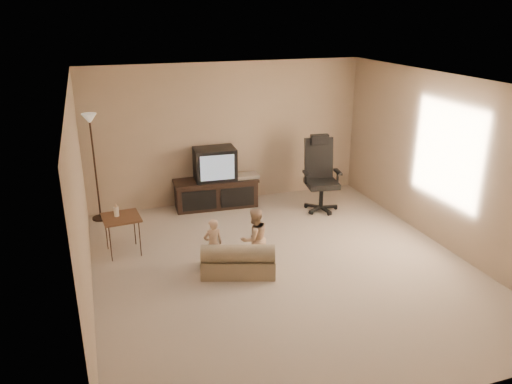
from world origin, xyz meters
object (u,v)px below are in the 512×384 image
(floor_lamp, at_px, (92,144))
(child_sofa, at_px, (238,261))
(side_table, at_px, (121,218))
(toddler_right, at_px, (254,238))
(office_chair, at_px, (320,184))
(toddler_left, at_px, (213,244))
(tv_stand, at_px, (216,183))

(floor_lamp, height_order, child_sofa, floor_lamp)
(side_table, bearing_deg, toddler_right, -31.52)
(office_chair, relative_size, toddler_left, 1.79)
(child_sofa, height_order, toddler_right, toddler_right)
(tv_stand, distance_m, floor_lamp, 2.18)
(office_chair, xyz_separation_m, toddler_right, (-1.77, -1.66, -0.04))
(office_chair, height_order, floor_lamp, floor_lamp)
(floor_lamp, relative_size, child_sofa, 1.64)
(toddler_left, bearing_deg, toddler_right, 161.33)
(toddler_left, bearing_deg, child_sofa, 134.79)
(side_table, distance_m, toddler_right, 1.95)
(toddler_right, bearing_deg, office_chair, -151.09)
(office_chair, height_order, toddler_right, office_chair)
(toddler_right, bearing_deg, child_sofa, 7.84)
(tv_stand, height_order, floor_lamp, floor_lamp)
(side_table, relative_size, child_sofa, 0.70)
(tv_stand, xyz_separation_m, child_sofa, (-0.33, -2.47, -0.25))
(toddler_left, bearing_deg, floor_lamp, -63.71)
(floor_lamp, bearing_deg, side_table, -79.24)
(side_table, height_order, toddler_left, side_table)
(toddler_right, bearing_deg, tv_stand, -105.85)
(child_sofa, relative_size, toddler_left, 1.49)
(tv_stand, relative_size, child_sofa, 1.39)
(tv_stand, xyz_separation_m, toddler_right, (-0.07, -2.36, -0.02))
(toddler_right, bearing_deg, toddler_left, -27.89)
(floor_lamp, distance_m, toddler_right, 3.22)
(child_sofa, relative_size, toddler_right, 1.27)
(side_table, bearing_deg, tv_stand, 37.76)
(child_sofa, distance_m, toddler_left, 0.41)
(floor_lamp, relative_size, toddler_right, 2.09)
(toddler_left, bearing_deg, tv_stand, -110.25)
(side_table, bearing_deg, floor_lamp, 100.76)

